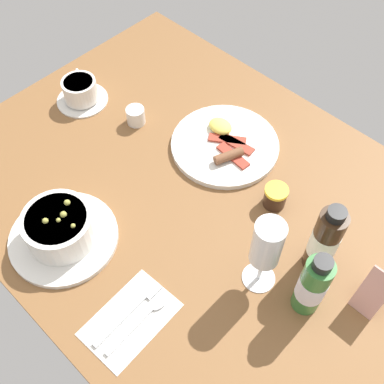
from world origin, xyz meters
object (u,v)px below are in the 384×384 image
object	(u,v)px
creamer_jug	(135,116)
sauce_bottle_green	(312,285)
menu_card	(377,288)
cutlery_setting	(132,317)
jam_jar	(275,197)
breakfast_plate	(225,144)
sauce_bottle_brown	(325,241)
porridge_bowl	(60,229)
wine_glass	(267,246)
coffee_cup	(80,91)

from	to	relation	value
creamer_jug	sauce_bottle_green	bearing A→B (deg)	-9.49
creamer_jug	menu_card	size ratio (longest dim) A/B	0.48
menu_card	cutlery_setting	bearing A→B (deg)	-131.64
jam_jar	breakfast_plate	size ratio (longest dim) A/B	0.20
sauce_bottle_brown	menu_card	bearing A→B (deg)	1.38
porridge_bowl	wine_glass	size ratio (longest dim) A/B	1.19
jam_jar	breakfast_plate	world-z (taller)	jam_jar
porridge_bowl	jam_jar	world-z (taller)	porridge_bowl
creamer_jug	sauce_bottle_brown	world-z (taller)	sauce_bottle_brown
coffee_cup	jam_jar	distance (cm)	56.83
cutlery_setting	coffee_cup	xyz separation A→B (cm)	(-53.22, 30.38, 2.82)
coffee_cup	creamer_jug	xyz separation A→B (cm)	(15.90, 4.38, -0.82)
breakfast_plate	jam_jar	bearing A→B (deg)	-14.78
jam_jar	menu_card	distance (cm)	27.84
wine_glass	sauce_bottle_green	distance (cm)	11.05
porridge_bowl	breakfast_plate	bearing A→B (deg)	80.40
porridge_bowl	breakfast_plate	distance (cm)	43.24
cutlery_setting	wine_glass	bearing A→B (deg)	62.56
cutlery_setting	wine_glass	distance (cm)	28.68
jam_jar	sauce_bottle_green	bearing A→B (deg)	-37.42
porridge_bowl	menu_card	size ratio (longest dim) A/B	1.98
porridge_bowl	cutlery_setting	world-z (taller)	porridge_bowl
wine_glass	jam_jar	bearing A→B (deg)	118.81
wine_glass	sauce_bottle_brown	bearing A→B (deg)	60.38
porridge_bowl	menu_card	distance (cm)	62.20
cutlery_setting	breakfast_plate	size ratio (longest dim) A/B	0.70
cutlery_setting	sauce_bottle_green	world-z (taller)	sauce_bottle_green
breakfast_plate	creamer_jug	bearing A→B (deg)	-156.46
menu_card	sauce_bottle_brown	bearing A→B (deg)	-178.62
creamer_jug	menu_card	bearing A→B (deg)	-0.79
breakfast_plate	menu_card	bearing A→B (deg)	-12.60
sauce_bottle_brown	wine_glass	bearing A→B (deg)	-119.62
creamer_jug	porridge_bowl	bearing A→B (deg)	-66.76
cutlery_setting	breakfast_plate	distance (cm)	46.88
wine_glass	sauce_bottle_brown	xyz separation A→B (cm)	(6.07, 10.67, -4.19)
wine_glass	sauce_bottle_green	world-z (taller)	wine_glass
porridge_bowl	sauce_bottle_brown	xyz separation A→B (cm)	(41.01, 31.96, 4.77)
coffee_cup	sauce_bottle_green	size ratio (longest dim) A/B	0.77
creamer_jug	breakfast_plate	size ratio (longest dim) A/B	0.21
cutlery_setting	jam_jar	xyz separation A→B (cm)	(2.93, 39.15, 2.36)
wine_glass	menu_card	world-z (taller)	wine_glass
coffee_cup	jam_jar	xyz separation A→B (cm)	(56.15, 8.77, -0.46)
wine_glass	breakfast_plate	bearing A→B (deg)	142.57
porridge_bowl	sauce_bottle_green	bearing A→B (deg)	27.65
coffee_cup	sauce_bottle_brown	bearing A→B (deg)	2.54
creamer_jug	wine_glass	bearing A→B (deg)	-13.59
menu_card	porridge_bowl	bearing A→B (deg)	-148.75
creamer_jug	sauce_bottle_green	distance (cm)	59.90
coffee_cup	wine_glass	distance (cm)	66.26
cutlery_setting	menu_card	size ratio (longest dim) A/B	1.58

